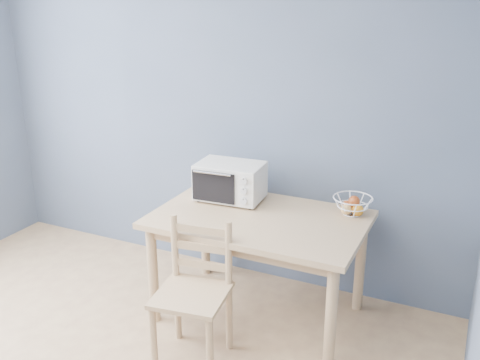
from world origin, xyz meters
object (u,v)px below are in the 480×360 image
at_px(fruit_basket, 352,205).
at_px(dining_chair, 194,295).
at_px(dining_table, 259,230).
at_px(toaster_oven, 228,181).

bearing_deg(fruit_basket, dining_chair, -128.97).
bearing_deg(dining_table, dining_chair, -106.18).
height_order(fruit_basket, dining_chair, fruit_basket).
xyz_separation_m(toaster_oven, dining_chair, (0.16, -0.79, -0.46)).
bearing_deg(fruit_basket, dining_table, -151.32).
height_order(dining_table, toaster_oven, toaster_oven).
bearing_deg(fruit_basket, toaster_oven, -173.26).
bearing_deg(dining_chair, toaster_oven, 93.47).
distance_m(toaster_oven, dining_chair, 0.92).
xyz_separation_m(fruit_basket, dining_chair, (-0.72, -0.89, -0.38)).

